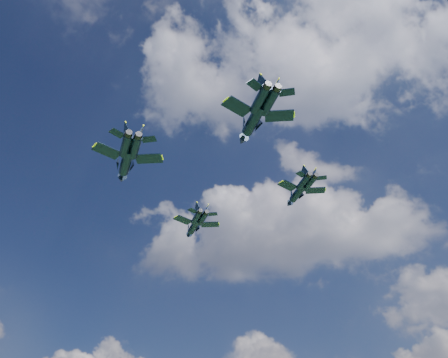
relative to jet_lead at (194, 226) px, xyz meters
The scene contains 4 objects.
jet_lead is the anchor object (origin of this frame).
jet_left 25.45m from the jet_lead, 101.61° to the right, with size 13.46×16.72×4.18m.
jet_right 25.56m from the jet_lead, 12.75° to the right, with size 10.40×13.08×3.25m.
jet_slot 37.05m from the jet_lead, 54.57° to the right, with size 12.88×16.04×4.00m.
Camera 1 is at (25.77, -79.87, 7.87)m, focal length 40.00 mm.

